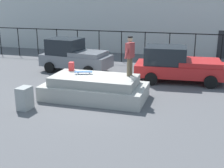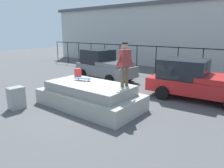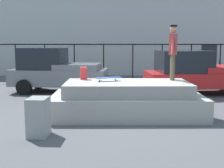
{
  "view_description": "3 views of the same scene",
  "coord_description": "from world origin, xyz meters",
  "px_view_note": "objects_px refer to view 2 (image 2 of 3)",
  "views": [
    {
      "loc": [
        4.25,
        -11.69,
        4.24
      ],
      "look_at": [
        0.56,
        0.78,
        0.43
      ],
      "focal_mm": 47.5,
      "sensor_mm": 36.0,
      "label": 1
    },
    {
      "loc": [
        5.94,
        -6.18,
        3.08
      ],
      "look_at": [
        0.32,
        1.04,
        0.78
      ],
      "focal_mm": 33.51,
      "sensor_mm": 36.0,
      "label": 2
    },
    {
      "loc": [
        -0.49,
        -9.08,
        2.17
      ],
      "look_at": [
        -0.4,
        0.99,
        0.79
      ],
      "focal_mm": 48.95,
      "sensor_mm": 36.0,
      "label": 3
    }
  ],
  "objects_px": {
    "car_red_pickup_mid": "(197,80)",
    "utility_box": "(16,98)",
    "backpack": "(78,73)",
    "skateboarder": "(125,62)",
    "car_grey_pickup_near": "(104,65)",
    "skateboard": "(82,78)"
  },
  "relations": [
    {
      "from": "car_red_pickup_mid",
      "to": "utility_box",
      "type": "xyz_separation_m",
      "value": [
        -5.37,
        -5.86,
        -0.45
      ]
    },
    {
      "from": "backpack",
      "to": "utility_box",
      "type": "bearing_deg",
      "value": 154.43
    },
    {
      "from": "backpack",
      "to": "utility_box",
      "type": "xyz_separation_m",
      "value": [
        -0.83,
        -2.66,
        -0.75
      ]
    },
    {
      "from": "skateboarder",
      "to": "car_red_pickup_mid",
      "type": "distance_m",
      "value": 3.94
    },
    {
      "from": "backpack",
      "to": "car_red_pickup_mid",
      "type": "bearing_deg",
      "value": -63.05
    },
    {
      "from": "utility_box",
      "to": "car_red_pickup_mid",
      "type": "bearing_deg",
      "value": 51.17
    },
    {
      "from": "backpack",
      "to": "car_grey_pickup_near",
      "type": "bearing_deg",
      "value": 13.98
    },
    {
      "from": "skateboard",
      "to": "utility_box",
      "type": "xyz_separation_m",
      "value": [
        -1.62,
        -2.19,
        -0.66
      ]
    },
    {
      "from": "skateboard",
      "to": "backpack",
      "type": "xyz_separation_m",
      "value": [
        -0.79,
        0.48,
        0.09
      ]
    },
    {
      "from": "skateboarder",
      "to": "backpack",
      "type": "bearing_deg",
      "value": 176.85
    },
    {
      "from": "car_grey_pickup_near",
      "to": "utility_box",
      "type": "bearing_deg",
      "value": -83.9
    },
    {
      "from": "skateboard",
      "to": "car_red_pickup_mid",
      "type": "height_order",
      "value": "car_red_pickup_mid"
    },
    {
      "from": "backpack",
      "to": "car_grey_pickup_near",
      "type": "height_order",
      "value": "car_grey_pickup_near"
    },
    {
      "from": "skateboard",
      "to": "car_red_pickup_mid",
      "type": "bearing_deg",
      "value": 44.44
    },
    {
      "from": "skateboard",
      "to": "skateboarder",
      "type": "bearing_deg",
      "value": 9.27
    },
    {
      "from": "skateboard",
      "to": "backpack",
      "type": "distance_m",
      "value": 0.92
    },
    {
      "from": "utility_box",
      "to": "skateboard",
      "type": "bearing_deg",
      "value": 57.16
    },
    {
      "from": "skateboarder",
      "to": "backpack",
      "type": "distance_m",
      "value": 2.89
    },
    {
      "from": "backpack",
      "to": "car_grey_pickup_near",
      "type": "relative_size",
      "value": 0.09
    },
    {
      "from": "skateboarder",
      "to": "car_red_pickup_mid",
      "type": "xyz_separation_m",
      "value": [
        1.76,
        3.35,
        -1.07
      ]
    },
    {
      "from": "car_grey_pickup_near",
      "to": "car_red_pickup_mid",
      "type": "height_order",
      "value": "car_grey_pickup_near"
    },
    {
      "from": "car_grey_pickup_near",
      "to": "car_red_pickup_mid",
      "type": "bearing_deg",
      "value": -4.71
    }
  ]
}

